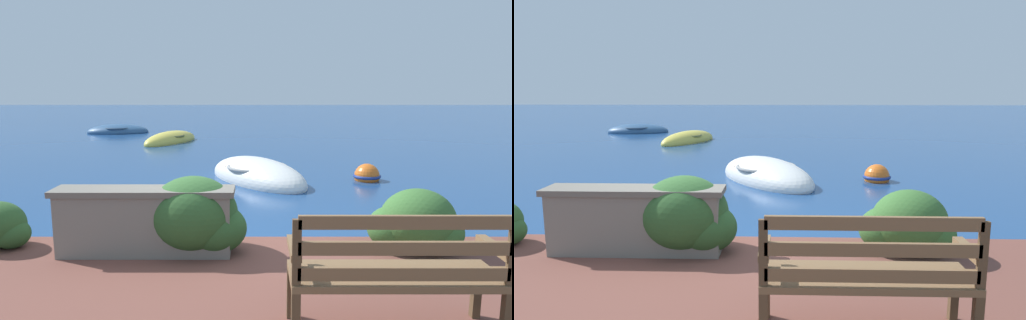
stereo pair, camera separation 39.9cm
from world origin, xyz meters
TOP-DOWN VIEW (x-y plane):
  - ground_plane at (0.00, 0.00)m, footprint 80.00×80.00m
  - park_bench at (1.49, -2.12)m, footprint 1.48×0.48m
  - stone_wall at (-0.63, -0.54)m, footprint 1.86×0.39m
  - hedge_clump_left at (-0.16, -0.43)m, footprint 1.18×0.85m
  - hedge_clump_centre at (2.21, -0.45)m, footprint 0.99×0.71m
  - rowboat_nearest at (0.54, 4.19)m, footprint 2.64×3.06m
  - rowboat_mid at (-2.43, 10.55)m, footprint 1.95×2.87m
  - rowboat_far at (-5.18, 13.65)m, footprint 2.64×1.69m
  - mooring_buoy at (2.83, 4.21)m, footprint 0.57×0.57m

SIDE VIEW (x-z plane):
  - ground_plane at x=0.00m, z-range 0.00..0.00m
  - rowboat_far at x=-5.18m, z-range -0.26..0.37m
  - rowboat_mid at x=-2.43m, z-range -0.28..0.40m
  - rowboat_nearest at x=0.54m, z-range -0.35..0.49m
  - mooring_buoy at x=2.83m, z-range -0.17..0.35m
  - hedge_clump_centre at x=2.21m, z-range 0.18..0.85m
  - hedge_clump_left at x=-0.16m, z-range 0.17..0.97m
  - stone_wall at x=-0.63m, z-range 0.22..0.93m
  - park_bench at x=1.49m, z-range 0.24..1.17m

